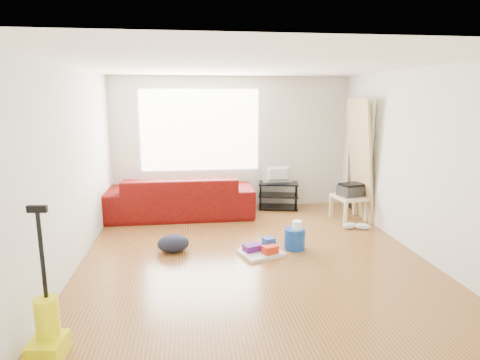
{
  "coord_description": "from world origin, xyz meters",
  "views": [
    {
      "loc": [
        -0.81,
        -5.1,
        2.1
      ],
      "look_at": [
        -0.08,
        0.6,
        0.92
      ],
      "focal_mm": 30.0,
      "sensor_mm": 36.0,
      "label": 1
    }
  ],
  "objects": [
    {
      "name": "room",
      "position": [
        0.07,
        0.15,
        1.25
      ],
      "size": [
        4.51,
        5.01,
        2.51
      ],
      "color": "brown",
      "rests_on": "ground"
    },
    {
      "name": "sofa",
      "position": [
        -0.98,
        1.95,
        0.0
      ],
      "size": [
        2.57,
        1.0,
        0.75
      ],
      "primitive_type": "imported",
      "rotation": [
        0.0,
        0.0,
        3.14
      ],
      "color": "#420008",
      "rests_on": "ground"
    },
    {
      "name": "tv_stand",
      "position": [
        0.86,
        2.22,
        0.26
      ],
      "size": [
        0.81,
        0.57,
        0.51
      ],
      "rotation": [
        0.0,
        0.0,
        -0.21
      ],
      "color": "black",
      "rests_on": "ground"
    },
    {
      "name": "tv",
      "position": [
        0.86,
        2.22,
        0.67
      ],
      "size": [
        0.57,
        0.07,
        0.33
      ],
      "primitive_type": "imported",
      "rotation": [
        0.0,
        0.0,
        3.14
      ],
      "color": "black",
      "rests_on": "tv_stand"
    },
    {
      "name": "side_table",
      "position": [
        1.95,
        1.33,
        0.37
      ],
      "size": [
        0.62,
        0.62,
        0.44
      ],
      "rotation": [
        0.0,
        0.0,
        0.16
      ],
      "color": "tan",
      "rests_on": "ground"
    },
    {
      "name": "printer",
      "position": [
        1.95,
        1.33,
        0.54
      ],
      "size": [
        0.49,
        0.42,
        0.22
      ],
      "rotation": [
        0.0,
        0.0,
        0.29
      ],
      "color": "black",
      "rests_on": "side_table"
    },
    {
      "name": "bucket",
      "position": [
        0.63,
        0.13,
        0.0
      ],
      "size": [
        0.34,
        0.34,
        0.29
      ],
      "primitive_type": "cylinder",
      "rotation": [
        0.0,
        0.0,
        -0.16
      ],
      "color": "#113D96",
      "rests_on": "ground"
    },
    {
      "name": "toilet_paper",
      "position": [
        0.66,
        0.11,
        0.21
      ],
      "size": [
        0.13,
        0.13,
        0.12
      ],
      "primitive_type": "cylinder",
      "color": "white",
      "rests_on": "bucket"
    },
    {
      "name": "cleaning_tray",
      "position": [
        0.14,
        -0.01,
        0.06
      ],
      "size": [
        0.66,
        0.6,
        0.2
      ],
      "rotation": [
        0.0,
        0.0,
        0.36
      ],
      "color": "silver",
      "rests_on": "ground"
    },
    {
      "name": "backpack",
      "position": [
        -1.06,
        0.23,
        0.0
      ],
      "size": [
        0.48,
        0.41,
        0.24
      ],
      "primitive_type": "ellipsoid",
      "rotation": [
        0.0,
        0.0,
        0.14
      ],
      "color": "black",
      "rests_on": "ground"
    },
    {
      "name": "sneakers",
      "position": [
        1.85,
        0.84,
        0.05
      ],
      "size": [
        0.47,
        0.24,
        0.11
      ],
      "rotation": [
        0.0,
        0.0,
        -0.23
      ],
      "color": "silver",
      "rests_on": "ground"
    },
    {
      "name": "vacuum",
      "position": [
        -2.0,
        -1.97,
        0.24
      ],
      "size": [
        0.3,
        0.33,
        1.28
      ],
      "rotation": [
        0.0,
        0.0,
        -0.11
      ],
      "color": "#E0DD05",
      "rests_on": "ground"
    },
    {
      "name": "door_panel",
      "position": [
        2.13,
        1.45,
        0.0
      ],
      "size": [
        0.26,
        0.84,
        2.09
      ],
      "primitive_type": "cube",
      "rotation": [
        0.0,
        -0.1,
        0.0
      ],
      "color": "tan",
      "rests_on": "ground"
    }
  ]
}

